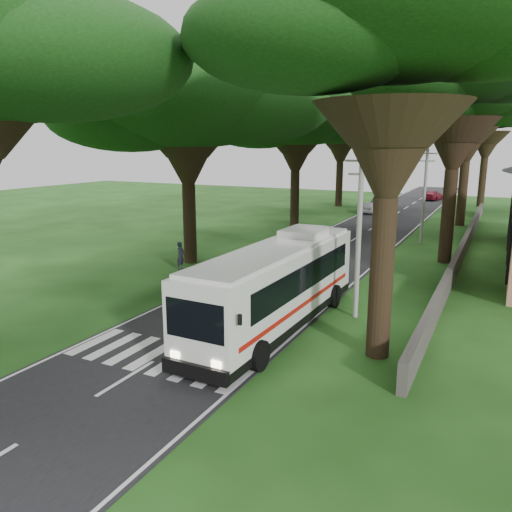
{
  "coord_description": "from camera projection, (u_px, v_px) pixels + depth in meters",
  "views": [
    {
      "loc": [
        11.43,
        -16.54,
        8.15
      ],
      "look_at": [
        -0.38,
        7.06,
        2.2
      ],
      "focal_mm": 35.0,
      "sensor_mm": 36.0,
      "label": 1
    }
  ],
  "objects": [
    {
      "name": "ground",
      "position": [
        190.0,
        340.0,
        21.21
      ],
      "size": [
        140.0,
        140.0,
        0.0
      ],
      "primitive_type": "plane",
      "color": "#1A3E11",
      "rests_on": "ground"
    },
    {
      "name": "road",
      "position": [
        353.0,
        240.0,
        43.02
      ],
      "size": [
        8.0,
        120.0,
        0.04
      ],
      "primitive_type": "cube",
      "color": "black",
      "rests_on": "ground"
    },
    {
      "name": "crosswalk",
      "position": [
        161.0,
        357.0,
        19.47
      ],
      "size": [
        8.0,
        3.0,
        0.01
      ],
      "primitive_type": "cube",
      "color": "silver",
      "rests_on": "ground"
    },
    {
      "name": "property_wall",
      "position": [
        465.0,
        245.0,
        38.09
      ],
      "size": [
        0.35,
        50.0,
        1.2
      ],
      "primitive_type": "cube",
      "color": "#383533",
      "rests_on": "ground"
    },
    {
      "name": "pole_near",
      "position": [
        359.0,
        231.0,
        23.13
      ],
      "size": [
        1.6,
        0.24,
        8.0
      ],
      "color": "gray",
      "rests_on": "ground"
    },
    {
      "name": "pole_mid",
      "position": [
        424.0,
        194.0,
        40.57
      ],
      "size": [
        1.6,
        0.24,
        8.0
      ],
      "color": "gray",
      "rests_on": "ground"
    },
    {
      "name": "pole_far",
      "position": [
        451.0,
        179.0,
        58.02
      ],
      "size": [
        1.6,
        0.24,
        8.0
      ],
      "color": "gray",
      "rests_on": "ground"
    },
    {
      "name": "tree_l_mida",
      "position": [
        186.0,
        100.0,
        32.76
      ],
      "size": [
        15.45,
        15.45,
        14.31
      ],
      "color": "black",
      "rests_on": "ground"
    },
    {
      "name": "tree_l_midb",
      "position": [
        296.0,
        114.0,
        48.24
      ],
      "size": [
        15.3,
        15.3,
        14.34
      ],
      "color": "black",
      "rests_on": "ground"
    },
    {
      "name": "tree_l_far",
      "position": [
        342.0,
        117.0,
        64.27
      ],
      "size": [
        15.1,
        15.1,
        14.81
      ],
      "color": "black",
      "rests_on": "ground"
    },
    {
      "name": "tree_r_near",
      "position": [
        397.0,
        10.0,
        16.92
      ],
      "size": [
        12.54,
        12.54,
        15.48
      ],
      "color": "black",
      "rests_on": "ground"
    },
    {
      "name": "tree_r_mida",
      "position": [
        461.0,
        66.0,
        32.3
      ],
      "size": [
        12.63,
        12.63,
        15.98
      ],
      "color": "black",
      "rests_on": "ground"
    },
    {
      "name": "tree_r_midb",
      "position": [
        471.0,
        93.0,
        48.24
      ],
      "size": [
        12.7,
        12.7,
        15.87
      ],
      "color": "black",
      "rests_on": "ground"
    },
    {
      "name": "tree_r_far",
      "position": [
        490.0,
        105.0,
        63.51
      ],
      "size": [
        14.71,
        14.71,
        16.19
      ],
      "color": "black",
      "rests_on": "ground"
    },
    {
      "name": "coach_bus",
      "position": [
        277.0,
        284.0,
        22.23
      ],
      "size": [
        3.24,
        12.81,
        3.76
      ],
      "rotation": [
        0.0,
        0.0,
        -0.02
      ],
      "color": "white",
      "rests_on": "ground"
    },
    {
      "name": "distant_car_a",
      "position": [
        370.0,
        207.0,
        59.78
      ],
      "size": [
        1.68,
        4.12,
        1.4
      ],
      "primitive_type": "imported",
      "rotation": [
        0.0,
        0.0,
        3.15
      ],
      "color": "#B4B5B9",
      "rests_on": "road"
    },
    {
      "name": "distant_car_b",
      "position": [
        379.0,
        203.0,
        64.01
      ],
      "size": [
        1.55,
        4.41,
        1.45
      ],
      "primitive_type": "imported",
      "rotation": [
        0.0,
        0.0,
        -0.0
      ],
      "color": "navy",
      "rests_on": "road"
    },
    {
      "name": "distant_car_c",
      "position": [
        433.0,
        195.0,
        73.55
      ],
      "size": [
        2.79,
        5.0,
        1.37
      ],
      "primitive_type": "imported",
      "rotation": [
        0.0,
        0.0,
        2.95
      ],
      "color": "maroon",
      "rests_on": "road"
    },
    {
      "name": "pedestrian",
      "position": [
        181.0,
        256.0,
        32.89
      ],
      "size": [
        0.5,
        0.71,
        1.86
      ],
      "primitive_type": "imported",
      "rotation": [
        0.0,
        0.0,
        1.66
      ],
      "color": "black",
      "rests_on": "ground"
    }
  ]
}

